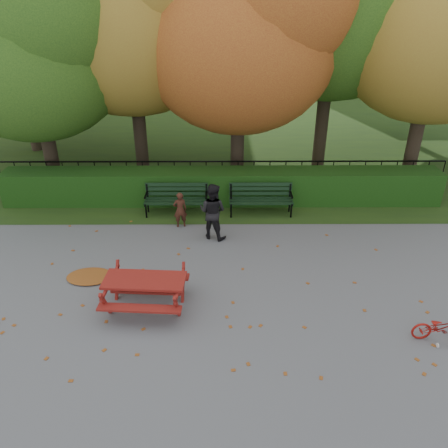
{
  "coord_description": "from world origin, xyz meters",
  "views": [
    {
      "loc": [
        -0.01,
        -7.62,
        5.69
      ],
      "look_at": [
        0.04,
        1.16,
        1.0
      ],
      "focal_mm": 35.0,
      "sensor_mm": 36.0,
      "label": 1
    }
  ],
  "objects_px": {
    "tree_a": "(36,39)",
    "tree_c": "(251,26)",
    "bicycle": "(442,327)",
    "child": "(180,210)",
    "adult": "(213,211)",
    "bench_right": "(261,197)",
    "picnic_table": "(145,285)",
    "bench_left": "(177,197)",
    "tree_b": "(139,2)"
  },
  "relations": [
    {
      "from": "tree_b",
      "to": "child",
      "type": "distance_m",
      "value": 6.36
    },
    {
      "from": "picnic_table",
      "to": "child",
      "type": "distance_m",
      "value": 3.48
    },
    {
      "from": "bench_right",
      "to": "adult",
      "type": "xyz_separation_m",
      "value": [
        -1.35,
        -1.39,
        0.23
      ]
    },
    {
      "from": "tree_c",
      "to": "bench_left",
      "type": "bearing_deg",
      "value": -133.36
    },
    {
      "from": "tree_a",
      "to": "bench_right",
      "type": "relative_size",
      "value": 4.16
    },
    {
      "from": "bench_right",
      "to": "child",
      "type": "xyz_separation_m",
      "value": [
        -2.23,
        -0.79,
        -0.02
      ]
    },
    {
      "from": "tree_a",
      "to": "bench_left",
      "type": "relative_size",
      "value": 4.16
    },
    {
      "from": "tree_a",
      "to": "tree_c",
      "type": "xyz_separation_m",
      "value": [
        6.02,
        0.38,
        0.3
      ]
    },
    {
      "from": "bench_left",
      "to": "picnic_table",
      "type": "distance_m",
      "value": 4.26
    },
    {
      "from": "bench_left",
      "to": "child",
      "type": "distance_m",
      "value": 0.81
    },
    {
      "from": "tree_a",
      "to": "child",
      "type": "height_order",
      "value": "tree_a"
    },
    {
      "from": "tree_b",
      "to": "tree_c",
      "type": "bearing_deg",
      "value": -13.45
    },
    {
      "from": "bench_right",
      "to": "tree_c",
      "type": "bearing_deg",
      "value": 96.7
    },
    {
      "from": "tree_a",
      "to": "adult",
      "type": "distance_m",
      "value": 7.02
    },
    {
      "from": "tree_a",
      "to": "picnic_table",
      "type": "height_order",
      "value": "tree_a"
    },
    {
      "from": "tree_c",
      "to": "bench_left",
      "type": "distance_m",
      "value": 5.31
    },
    {
      "from": "picnic_table",
      "to": "adult",
      "type": "distance_m",
      "value": 3.15
    },
    {
      "from": "tree_a",
      "to": "bicycle",
      "type": "bearing_deg",
      "value": -37.65
    },
    {
      "from": "bicycle",
      "to": "tree_c",
      "type": "bearing_deg",
      "value": 24.38
    },
    {
      "from": "bench_right",
      "to": "bicycle",
      "type": "bearing_deg",
      "value": -60.91
    },
    {
      "from": "tree_b",
      "to": "bicycle",
      "type": "bearing_deg",
      "value": -52.03
    },
    {
      "from": "bench_left",
      "to": "adult",
      "type": "xyz_separation_m",
      "value": [
        1.05,
        -1.39,
        0.23
      ]
    },
    {
      "from": "tree_c",
      "to": "bench_right",
      "type": "bearing_deg",
      "value": -83.3
    },
    {
      "from": "tree_a",
      "to": "bench_left",
      "type": "height_order",
      "value": "tree_a"
    },
    {
      "from": "child",
      "to": "bench_right",
      "type": "bearing_deg",
      "value": -174.05
    },
    {
      "from": "bicycle",
      "to": "bench_right",
      "type": "bearing_deg",
      "value": 30.52
    },
    {
      "from": "tree_b",
      "to": "tree_c",
      "type": "height_order",
      "value": "tree_b"
    },
    {
      "from": "adult",
      "to": "bicycle",
      "type": "height_order",
      "value": "adult"
    },
    {
      "from": "tree_a",
      "to": "adult",
      "type": "bearing_deg",
      "value": -33.43
    },
    {
      "from": "tree_c",
      "to": "bench_right",
      "type": "height_order",
      "value": "tree_c"
    },
    {
      "from": "tree_a",
      "to": "tree_c",
      "type": "distance_m",
      "value": 6.04
    },
    {
      "from": "bench_right",
      "to": "picnic_table",
      "type": "xyz_separation_m",
      "value": [
        -2.64,
        -4.25,
        0.01
      ]
    },
    {
      "from": "tree_b",
      "to": "bench_left",
      "type": "distance_m",
      "value": 5.87
    },
    {
      "from": "tree_a",
      "to": "tree_c",
      "type": "height_order",
      "value": "tree_c"
    },
    {
      "from": "tree_c",
      "to": "adult",
      "type": "xyz_separation_m",
      "value": [
        -1.08,
        -3.65,
        -4.08
      ]
    },
    {
      "from": "picnic_table",
      "to": "tree_c",
      "type": "bearing_deg",
      "value": 73.73
    },
    {
      "from": "picnic_table",
      "to": "child",
      "type": "xyz_separation_m",
      "value": [
        0.41,
        3.46,
        -0.03
      ]
    },
    {
      "from": "tree_a",
      "to": "child",
      "type": "distance_m",
      "value": 6.3
    },
    {
      "from": "tree_c",
      "to": "bench_right",
      "type": "xyz_separation_m",
      "value": [
        0.27,
        -2.26,
        -4.3
      ]
    },
    {
      "from": "bench_left",
      "to": "adult",
      "type": "relative_size",
      "value": 1.21
    },
    {
      "from": "bench_right",
      "to": "bicycle",
      "type": "height_order",
      "value": "bench_right"
    },
    {
      "from": "picnic_table",
      "to": "bicycle",
      "type": "bearing_deg",
      "value": -6.04
    },
    {
      "from": "tree_b",
      "to": "picnic_table",
      "type": "height_order",
      "value": "tree_b"
    },
    {
      "from": "child",
      "to": "adult",
      "type": "height_order",
      "value": "adult"
    },
    {
      "from": "bicycle",
      "to": "adult",
      "type": "bearing_deg",
      "value": 49.41
    },
    {
      "from": "bench_left",
      "to": "bicycle",
      "type": "distance_m",
      "value": 7.44
    },
    {
      "from": "bench_right",
      "to": "child",
      "type": "distance_m",
      "value": 2.37
    },
    {
      "from": "child",
      "to": "adult",
      "type": "relative_size",
      "value": 0.67
    },
    {
      "from": "tree_b",
      "to": "child",
      "type": "xyz_separation_m",
      "value": [
        1.31,
        -3.84,
        -4.9
      ]
    },
    {
      "from": "tree_b",
      "to": "adult",
      "type": "relative_size",
      "value": 5.9
    }
  ]
}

